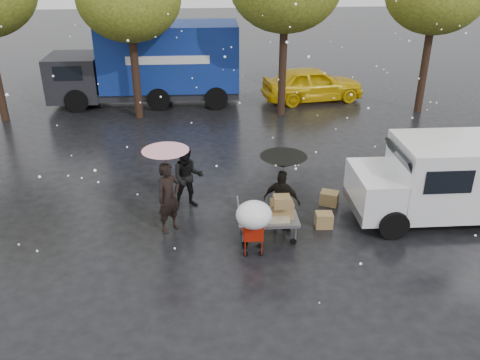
{
  "coord_description": "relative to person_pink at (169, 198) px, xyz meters",
  "views": [
    {
      "loc": [
        -0.67,
        -10.63,
        6.94
      ],
      "look_at": [
        0.13,
        1.0,
        1.29
      ],
      "focal_mm": 38.0,
      "sensor_mm": 36.0,
      "label": 1
    }
  ],
  "objects": [
    {
      "name": "vendor_cart",
      "position": [
        2.55,
        -0.61,
        -0.22
      ],
      "size": [
        1.52,
        0.8,
        1.27
      ],
      "color": "slate",
      "rests_on": "ground"
    },
    {
      "name": "yellow_taxi",
      "position": [
        5.9,
        11.06,
        -0.16
      ],
      "size": [
        4.83,
        2.59,
        1.56
      ],
      "primitive_type": "imported",
      "rotation": [
        0.0,
        0.0,
        1.74
      ],
      "color": "yellow",
      "rests_on": "ground"
    },
    {
      "name": "shopping_cart",
      "position": [
        2.04,
        -1.35,
        0.12
      ],
      "size": [
        0.84,
        0.84,
        1.46
      ],
      "color": "#AB1909",
      "rests_on": "ground"
    },
    {
      "name": "box_ground_near",
      "position": [
        4.01,
        -0.13,
        -0.74
      ],
      "size": [
        0.46,
        0.37,
        0.4
      ],
      "primitive_type": "cube",
      "rotation": [
        0.0,
        0.0,
        -0.05
      ],
      "color": "olive",
      "rests_on": "ground"
    },
    {
      "name": "person_black",
      "position": [
        2.87,
        -0.15,
        -0.11
      ],
      "size": [
        1.05,
        0.79,
        1.65
      ],
      "primitive_type": "imported",
      "rotation": [
        0.0,
        0.0,
        2.68
      ],
      "color": "black",
      "rests_on": "ground"
    },
    {
      "name": "person_middle",
      "position": [
        0.44,
        1.24,
        -0.04
      ],
      "size": [
        0.94,
        0.77,
        1.81
      ],
      "primitive_type": "imported",
      "rotation": [
        0.0,
        0.0,
        0.1
      ],
      "color": "black",
      "rests_on": "ground"
    },
    {
      "name": "white_van",
      "position": [
        7.43,
        0.18,
        0.22
      ],
      "size": [
        4.91,
        2.18,
        2.2
      ],
      "color": "white",
      "rests_on": "ground"
    },
    {
      "name": "ground",
      "position": [
        1.69,
        -0.82,
        -0.94
      ],
      "size": [
        90.0,
        90.0,
        0.0
      ],
      "primitive_type": "plane",
      "color": "black",
      "rests_on": "ground"
    },
    {
      "name": "blue_truck",
      "position": [
        -1.37,
        11.21,
        0.82
      ],
      "size": [
        8.3,
        2.6,
        3.5
      ],
      "color": "navy",
      "rests_on": "ground"
    },
    {
      "name": "umbrella_black",
      "position": [
        2.87,
        -0.15,
        0.96
      ],
      "size": [
        1.16,
        1.16,
        2.06
      ],
      "color": "#4C4C4C",
      "rests_on": "ground"
    },
    {
      "name": "box_ground_far",
      "position": [
        4.43,
        1.08,
        -0.75
      ],
      "size": [
        0.61,
        0.55,
        0.38
      ],
      "primitive_type": "cube",
      "rotation": [
        0.0,
        0.0,
        -0.42
      ],
      "color": "olive",
      "rests_on": "ground"
    },
    {
      "name": "umbrella_pink",
      "position": [
        0.0,
        0.0,
        1.14
      ],
      "size": [
        1.15,
        1.15,
        2.24
      ],
      "color": "#4C4C4C",
      "rests_on": "ground"
    },
    {
      "name": "person_pink",
      "position": [
        0.0,
        0.0,
        0.0
      ],
      "size": [
        0.81,
        0.79,
        1.88
      ],
      "primitive_type": "imported",
      "rotation": [
        0.0,
        0.0,
        0.73
      ],
      "color": "black",
      "rests_on": "ground"
    }
  ]
}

